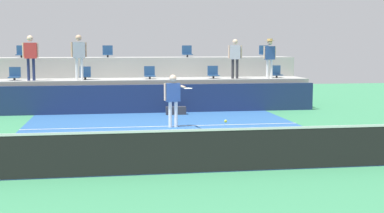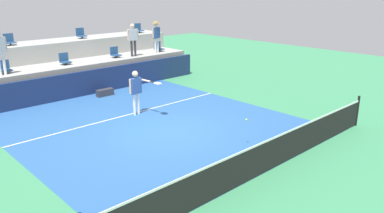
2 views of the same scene
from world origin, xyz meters
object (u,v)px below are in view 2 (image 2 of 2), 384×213
object	(u,v)px
stadium_chair_upper_left	(9,40)
equipment_bag	(105,92)
stadium_chair_lower_far_right	(158,47)
stadium_chair_upper_right	(81,34)
tennis_player	(137,88)
spectator_in_grey	(133,37)
stadium_chair_upper_far_right	(139,29)
stadium_chair_lower_right	(115,53)
tennis_ball	(246,120)
spectator_with_hat	(156,34)
stadium_chair_lower_center	(65,60)
stadium_chair_lower_left	(5,68)

from	to	relation	value
stadium_chair_upper_left	equipment_bag	bearing A→B (deg)	-55.78
stadium_chair_lower_far_right	stadium_chair_upper_right	bearing A→B (deg)	153.25
tennis_player	spectator_in_grey	world-z (taller)	spectator_in_grey
stadium_chair_upper_far_right	tennis_player	bearing A→B (deg)	-126.40
equipment_bag	stadium_chair_lower_right	bearing A→B (deg)	46.34
stadium_chair_lower_far_right	stadium_chair_upper_far_right	size ratio (longest dim) A/B	1.00
tennis_ball	spectator_with_hat	bearing A→B (deg)	67.03
stadium_chair_upper_left	stadium_chair_upper_right	bearing A→B (deg)	0.00
stadium_chair_upper_far_right	stadium_chair_lower_right	bearing A→B (deg)	-146.81
stadium_chair_lower_center	stadium_chair_lower_left	bearing A→B (deg)	180.00
stadium_chair_upper_left	spectator_with_hat	bearing A→B (deg)	-18.14
spectator_with_hat	stadium_chair_upper_left	bearing A→B (deg)	161.86
stadium_chair_upper_right	equipment_bag	distance (m)	4.41
stadium_chair_lower_right	tennis_player	xyz separation A→B (m)	(-2.30, -5.05, -0.43)
stadium_chair_lower_center	tennis_player	size ratio (longest dim) A/B	0.31
stadium_chair_lower_far_right	spectator_in_grey	distance (m)	2.08
spectator_with_hat	tennis_ball	xyz separation A→B (m)	(-3.98, -9.38, -1.40)
stadium_chair_lower_right	spectator_in_grey	xyz separation A→B (m)	(0.84, -0.38, 0.76)
stadium_chair_upper_right	stadium_chair_upper_far_right	size ratio (longest dim) A/B	1.00
stadium_chair_upper_left	equipment_bag	distance (m)	4.98
stadium_chair_lower_far_right	equipment_bag	xyz separation A→B (m)	(-4.56, -1.91, -1.31)
equipment_bag	stadium_chair_upper_left	bearing A→B (deg)	124.22
stadium_chair_lower_left	stadium_chair_upper_right	xyz separation A→B (m)	(4.43, 1.80, 0.85)
stadium_chair_lower_center	stadium_chair_lower_right	xyz separation A→B (m)	(2.66, 0.00, 0.00)
stadium_chair_upper_far_right	tennis_player	distance (m)	8.61
spectator_with_hat	stadium_chair_lower_left	bearing A→B (deg)	177.10
stadium_chair_upper_far_right	spectator_in_grey	size ratio (longest dim) A/B	0.32
stadium_chair_lower_center	spectator_with_hat	bearing A→B (deg)	-4.41
stadium_chair_lower_center	spectator_with_hat	xyz separation A→B (m)	(4.98, -0.38, 0.79)
spectator_with_hat	spectator_in_grey	bearing A→B (deg)	180.00
stadium_chair_upper_right	stadium_chair_upper_far_right	world-z (taller)	same
equipment_bag	stadium_chair_upper_far_right	bearing A→B (deg)	39.04
spectator_in_grey	equipment_bag	world-z (taller)	spectator_in_grey
tennis_player	spectator_in_grey	size ratio (longest dim) A/B	1.04
stadium_chair_lower_far_right	spectator_in_grey	xyz separation A→B (m)	(-1.90, -0.38, 0.76)
tennis_ball	spectator_in_grey	bearing A→B (deg)	75.09
stadium_chair_lower_left	spectator_in_grey	size ratio (longest dim) A/B	0.32
stadium_chair_upper_right	tennis_ball	bearing A→B (deg)	-94.08
equipment_bag	tennis_player	bearing A→B (deg)	-98.61
stadium_chair_upper_right	stadium_chair_lower_center	bearing A→B (deg)	-135.43
stadium_chair_lower_center	stadium_chair_lower_far_right	distance (m)	5.40
spectator_with_hat	tennis_ball	size ratio (longest dim) A/B	24.28
stadium_chair_upper_left	stadium_chair_upper_right	xyz separation A→B (m)	(3.52, 0.00, 0.00)
stadium_chair_upper_far_right	spectator_with_hat	size ratio (longest dim) A/B	0.31
stadium_chair_upper_far_right	spectator_in_grey	xyz separation A→B (m)	(-1.91, -2.18, -0.09)
stadium_chair_upper_left	spectator_in_grey	distance (m)	5.63
stadium_chair_lower_far_right	stadium_chair_upper_right	size ratio (longest dim) A/B	1.00
stadium_chair_upper_right	tennis_player	size ratio (longest dim) A/B	0.31
stadium_chair_lower_far_right	spectator_with_hat	xyz separation A→B (m)	(-0.42, -0.38, 0.79)
stadium_chair_lower_center	tennis_ball	size ratio (longest dim) A/B	7.65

